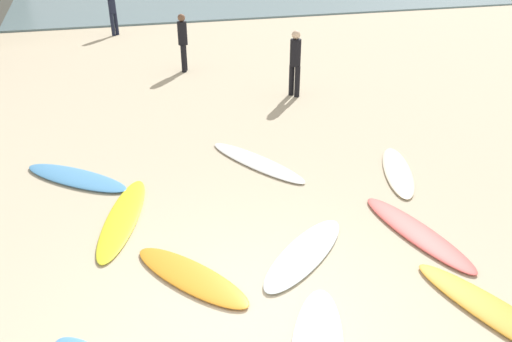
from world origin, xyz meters
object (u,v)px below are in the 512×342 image
Objects in this scene: surfboard_1 at (257,162)px; beachgoer_near at (112,9)px; surfboard_4 at (304,253)px; beachgoer_far at (295,60)px; surfboard_3 at (123,217)px; beachgoer_mid at (183,40)px; surfboard_2 at (504,318)px; surfboard_7 at (417,232)px; surfboard_5 at (398,171)px; surfboard_8 at (76,177)px; surfboard_10 at (191,276)px.

beachgoer_near reaches higher than surfboard_1.
surfboard_4 is 1.16× the size of beachgoer_far.
beachgoer_mid is (2.24, 7.95, 0.91)m from surfboard_3.
surfboard_2 is at bearing 149.32° from beachgoer_far.
surfboard_7 is 9.85m from beachgoer_mid.
surfboard_5 is 14.43m from beachgoer_near.
surfboard_2 is 1.23× the size of surfboard_4.
surfboard_4 reaches higher than surfboard_1.
surfboard_7 is (4.18, -1.66, 0.00)m from surfboard_3.
surfboard_4 is at bearing -94.24° from surfboard_8.
surfboard_10 is 1.12× the size of beachgoer_far.
beachgoer_mid is at bearing -89.28° from surfboard_7.
surfboard_4 is 4.50m from surfboard_8.
beachgoer_mid is (1.84, -5.86, -0.06)m from beachgoer_near.
surfboard_4 is 1.10× the size of beachgoer_near.
surfboard_1 is 2.86m from surfboard_3.
surfboard_3 is at bearing 14.54° from surfboard_4.
surfboard_7 is 3.40m from surfboard_10.
surfboard_8 is 7.10m from beachgoer_mid.
beachgoer_mid reaches higher than surfboard_3.
surfboard_10 is at bearing 50.91° from surfboard_4.
surfboard_10 is at bearing -113.33° from surfboard_8.
beachgoer_near reaches higher than surfboard_3.
surfboard_8 is (-3.30, 0.30, 0.01)m from surfboard_1.
surfboard_5 is at bearing 156.28° from beachgoer_far.
surfboard_2 is (1.62, -4.76, 0.01)m from surfboard_1.
surfboard_2 is 8.38m from beachgoer_far.
surfboard_2 is at bearing 79.34° from surfboard_7.
surfboard_5 is (2.56, 1.83, -0.00)m from surfboard_4.
surfboard_8 is at bearing -101.29° from surfboard_10.
surfboard_7 is (-0.00, 1.83, -0.00)m from surfboard_2.
beachgoer_far reaches higher than surfboard_2.
beachgoer_mid reaches higher than surfboard_5.
surfboard_3 is 6.75m from beachgoer_far.
beachgoer_far reaches higher than surfboard_8.
surfboard_8 is at bearing -48.34° from surfboard_3.
surfboard_1 is 2.95m from surfboard_4.
surfboard_1 is 1.09× the size of surfboard_7.
surfboard_10 is (1.53, -3.28, -0.00)m from surfboard_8.
surfboard_1 is 1.01× the size of surfboard_3.
surfboard_8 is 3.62m from surfboard_10.
surfboard_3 is (-2.56, -1.27, 0.00)m from surfboard_1.
surfboard_1 is 3.47m from surfboard_10.
surfboard_2 reaches higher than surfboard_4.
surfboard_4 is (2.39, -1.67, 0.00)m from surfboard_3.
surfboard_8 reaches higher than surfboard_7.
beachgoer_mid reaches higher than surfboard_10.
beachgoer_near is at bearing -49.06° from surfboard_5.
surfboard_2 is 1.08× the size of surfboard_8.
surfboard_5 is at bearing -120.65° from surfboard_2.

